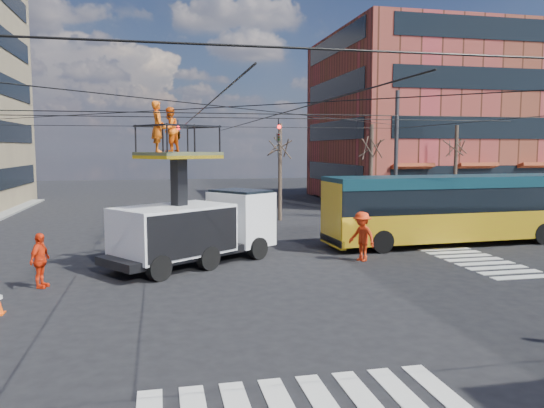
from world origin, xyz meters
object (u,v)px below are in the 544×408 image
(city_bus, at_px, (457,207))
(flagger, at_px, (362,236))
(utility_truck, at_px, (196,212))
(worker_ground, at_px, (40,260))

(city_bus, bearing_deg, flagger, -157.63)
(utility_truck, xyz_separation_m, city_bus, (12.29, 1.86, -0.29))
(city_bus, height_order, worker_ground, city_bus)
(flagger, bearing_deg, worker_ground, -107.35)
(city_bus, relative_size, flagger, 6.49)
(city_bus, distance_m, flagger, 6.46)
(worker_ground, relative_size, flagger, 0.90)
(utility_truck, distance_m, worker_ground, 5.87)
(worker_ground, xyz_separation_m, flagger, (11.65, 1.68, 0.10))
(utility_truck, xyz_separation_m, worker_ground, (-5.18, -2.54, -1.13))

